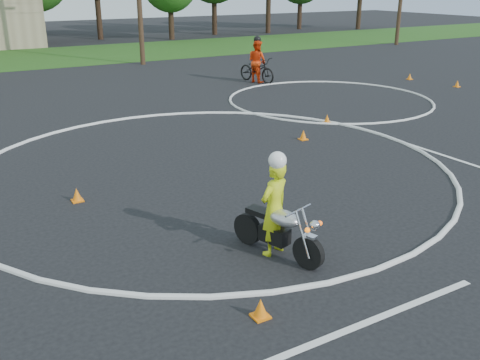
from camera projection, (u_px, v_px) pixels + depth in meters
ground at (274, 208)px, 11.22m from camera, size 120.00×120.00×0.00m
grass_strip at (32, 58)px, 33.06m from camera, size 120.00×10.00×0.02m
course_markings at (253, 142)px, 15.76m from camera, size 19.05×19.05×0.12m
primary_motorcycle at (279, 230)px, 9.11m from camera, size 0.79×1.86×1.01m
rider_primary_grp at (274, 205)px, 9.06m from camera, size 0.71×0.57×1.87m
rider_second_grp at (257, 66)px, 24.94m from camera, size 1.22×2.32×2.12m
traffic_cones at (359, 133)px, 16.27m from camera, size 18.43×13.10×0.30m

